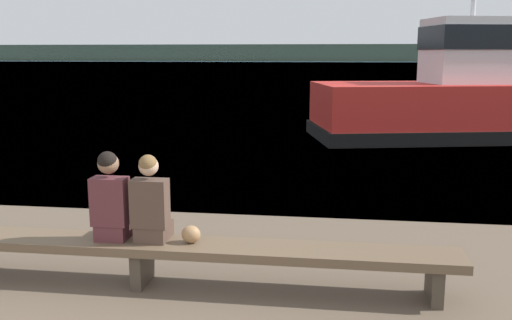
{
  "coord_description": "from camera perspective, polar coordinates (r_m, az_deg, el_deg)",
  "views": [
    {
      "loc": [
        1.94,
        -2.59,
        2.47
      ],
      "look_at": [
        0.72,
        6.04,
        0.83
      ],
      "focal_mm": 40.0,
      "sensor_mm": 36.0,
      "label": 1
    }
  ],
  "objects": [
    {
      "name": "person_right",
      "position": [
        6.16,
        -10.48,
        -4.34
      ],
      "size": [
        0.38,
        0.42,
        0.95
      ],
      "color": "#4C382D",
      "rests_on": "bench_main"
    },
    {
      "name": "person_left",
      "position": [
        6.31,
        -14.3,
        -3.92
      ],
      "size": [
        0.38,
        0.43,
        0.98
      ],
      "color": "#56282D",
      "rests_on": "bench_main"
    },
    {
      "name": "far_shoreline",
      "position": [
        183.32,
        7.56,
        10.59
      ],
      "size": [
        600.0,
        12.0,
        5.14
      ],
      "primitive_type": "cube",
      "color": "#384233",
      "rests_on": "ground"
    },
    {
      "name": "shopping_bag",
      "position": [
        6.14,
        -6.52,
        -7.39
      ],
      "size": [
        0.2,
        0.17,
        0.19
      ],
      "color": "#9E754C",
      "rests_on": "bench_main"
    },
    {
      "name": "tugboat_red",
      "position": [
        17.97,
        20.23,
        5.6
      ],
      "size": [
        9.23,
        5.22,
        6.11
      ],
      "rotation": [
        0.0,
        0.0,
        1.8
      ],
      "color": "red",
      "rests_on": "water_surface"
    },
    {
      "name": "bench_main",
      "position": [
        6.34,
        -11.36,
        -8.67
      ],
      "size": [
        6.74,
        0.56,
        0.48
      ],
      "color": "brown",
      "rests_on": "ground"
    },
    {
      "name": "water_surface",
      "position": [
        128.47,
        7.27,
        9.46
      ],
      "size": [
        240.0,
        240.0,
        0.0
      ],
      "primitive_type": "plane",
      "color": "teal",
      "rests_on": "ground"
    }
  ]
}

